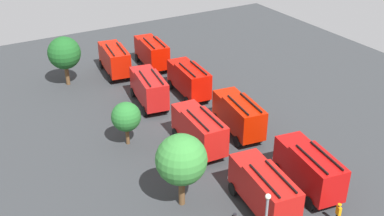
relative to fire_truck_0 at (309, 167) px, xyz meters
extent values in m
plane|color=#2D3033|center=(14.98, 2.41, -2.15)|extent=(66.82, 66.82, 0.00)
cube|color=#AE0D0C|center=(2.42, -0.37, -0.05)|extent=(2.55, 2.80, 2.60)
cube|color=#8C9EAD|center=(3.46, -0.53, 0.26)|extent=(0.40, 2.11, 1.46)
cube|color=#AE0D0C|center=(-1.04, 0.16, 0.10)|extent=(5.12, 3.20, 2.90)
cube|color=black|center=(-0.94, 0.84, 1.67)|extent=(4.29, 0.77, 0.12)
cube|color=black|center=(-1.14, -0.52, 1.67)|extent=(4.29, 0.77, 0.12)
cube|color=silver|center=(3.61, -0.55, -1.20)|extent=(0.56, 2.38, 0.28)
cylinder|color=black|center=(2.80, 0.79, -1.60)|extent=(1.14, 0.51, 1.10)
cylinder|color=black|center=(2.44, -1.59, -1.60)|extent=(1.14, 0.51, 1.10)
cylinder|color=black|center=(-2.04, 1.53, -1.60)|extent=(1.14, 0.51, 1.10)
cylinder|color=black|center=(-2.41, -0.85, -1.60)|extent=(1.14, 0.51, 1.10)
cube|color=#B11502|center=(12.76, -0.56, -0.05)|extent=(2.52, 2.78, 2.60)
cube|color=#8C9EAD|center=(13.80, -0.71, 0.26)|extent=(0.37, 2.12, 1.46)
cube|color=#B11502|center=(9.30, -0.08, 0.10)|extent=(5.10, 3.14, 2.90)
cube|color=black|center=(9.39, 0.60, 1.67)|extent=(4.30, 0.71, 0.12)
cube|color=black|center=(9.20, -0.76, 1.67)|extent=(4.30, 0.71, 0.12)
cube|color=silver|center=(13.95, -0.73, -1.20)|extent=(0.53, 2.38, 0.28)
cylinder|color=black|center=(13.13, 0.60, -1.60)|extent=(1.14, 0.50, 1.10)
cylinder|color=black|center=(12.80, -1.78, -1.60)|extent=(1.14, 0.50, 1.10)
cylinder|color=black|center=(8.27, 1.27, -1.60)|extent=(1.14, 0.50, 1.10)
cylinder|color=black|center=(7.94, -1.11, -1.60)|extent=(1.14, 0.50, 1.10)
cube|color=#BB0C04|center=(22.59, -0.35, -0.05)|extent=(2.41, 2.68, 2.60)
cube|color=#8C9EAD|center=(23.63, -0.44, 0.26)|extent=(0.27, 2.12, 1.46)
cube|color=#BB0C04|center=(19.10, -0.04, 0.10)|extent=(5.00, 2.91, 2.90)
cube|color=black|center=(19.16, 0.64, 1.67)|extent=(4.31, 0.50, 0.12)
cube|color=black|center=(19.04, -0.73, 1.67)|extent=(4.31, 0.50, 0.12)
cube|color=silver|center=(23.78, -0.46, -1.20)|extent=(0.41, 2.38, 0.28)
cylinder|color=black|center=(22.89, 0.83, -1.60)|extent=(1.13, 0.45, 1.10)
cylinder|color=black|center=(22.68, -1.56, -1.60)|extent=(1.13, 0.45, 1.10)
cylinder|color=black|center=(18.01, 1.26, -1.60)|extent=(1.13, 0.45, 1.10)
cylinder|color=black|center=(17.80, -1.13, -1.60)|extent=(1.13, 0.45, 1.10)
cube|color=#BC0E02|center=(32.41, -0.38, -0.05)|extent=(2.45, 2.71, 2.60)
cube|color=#8C9EAD|center=(33.46, -0.48, 0.26)|extent=(0.30, 2.12, 1.46)
cube|color=#BC0E02|center=(28.93, -0.01, 0.10)|extent=(5.03, 2.98, 2.90)
cube|color=black|center=(29.00, 0.67, 1.67)|extent=(4.31, 0.57, 0.12)
cube|color=black|center=(28.86, -0.70, 1.67)|extent=(4.31, 0.57, 0.12)
cube|color=silver|center=(33.61, -0.50, -1.20)|extent=(0.44, 2.38, 0.28)
cylinder|color=black|center=(32.73, 0.80, -1.60)|extent=(1.13, 0.46, 1.10)
cylinder|color=black|center=(32.49, -1.59, -1.60)|extent=(1.13, 0.46, 1.10)
cylinder|color=black|center=(27.86, 1.30, -1.60)|extent=(1.13, 0.46, 1.10)
cylinder|color=black|center=(27.61, -1.08, -1.60)|extent=(1.13, 0.46, 1.10)
cube|color=#B11511|center=(2.06, 4.58, -0.05)|extent=(2.51, 2.76, 2.60)
cube|color=#8C9EAD|center=(3.10, 4.44, 0.26)|extent=(0.35, 2.12, 1.46)
cube|color=#B11511|center=(-1.41, 5.03, 0.10)|extent=(5.08, 3.10, 2.90)
cube|color=black|center=(-1.32, 5.71, 1.67)|extent=(4.30, 0.68, 0.12)
cube|color=black|center=(-1.50, 4.35, 1.67)|extent=(4.30, 0.68, 0.12)
cube|color=silver|center=(3.25, 4.42, -1.20)|extent=(0.51, 2.38, 0.28)
cylinder|color=black|center=(2.42, 5.74, -1.60)|extent=(1.14, 0.49, 1.10)
cylinder|color=black|center=(2.11, 3.36, -1.60)|extent=(1.14, 0.49, 1.10)
cube|color=red|center=(12.24, 4.48, -0.05)|extent=(2.35, 2.63, 2.60)
cube|color=#8C9EAD|center=(13.29, 4.41, 0.26)|extent=(0.21, 2.13, 1.46)
cube|color=red|center=(8.75, 4.70, 0.10)|extent=(4.95, 2.80, 2.90)
cube|color=black|center=(8.79, 5.38, 1.67)|extent=(4.32, 0.39, 0.12)
cube|color=black|center=(8.70, 4.01, 1.67)|extent=(4.32, 0.39, 0.12)
cube|color=silver|center=(13.44, 4.40, -1.20)|extent=(0.35, 2.38, 0.28)
cylinder|color=black|center=(12.51, 5.66, -1.60)|extent=(1.12, 0.42, 1.10)
cylinder|color=black|center=(12.36, 3.27, -1.60)|extent=(1.12, 0.42, 1.10)
cylinder|color=black|center=(7.62, 5.97, -1.60)|extent=(1.12, 0.42, 1.10)
cylinder|color=black|center=(7.47, 3.57, -1.60)|extent=(1.12, 0.42, 1.10)
cube|color=#AD1614|center=(22.72, 4.47, -0.05)|extent=(2.55, 2.81, 2.60)
cube|color=#8C9EAD|center=(23.75, 4.31, 0.26)|extent=(0.40, 2.11, 1.46)
cube|color=#AD1614|center=(19.26, 5.00, 0.10)|extent=(5.12, 3.20, 2.90)
cube|color=black|center=(19.36, 5.68, 1.67)|extent=(4.29, 0.78, 0.12)
cube|color=black|center=(19.15, 4.32, 1.67)|extent=(4.29, 0.78, 0.12)
cube|color=silver|center=(23.90, 4.28, -1.20)|extent=(0.56, 2.38, 0.28)
cylinder|color=black|center=(23.10, 5.62, -1.60)|extent=(1.14, 0.51, 1.10)
cylinder|color=black|center=(22.73, 3.25, -1.60)|extent=(1.14, 0.51, 1.10)
cylinder|color=black|center=(18.25, 6.37, -1.60)|extent=(1.14, 0.51, 1.10)
cylinder|color=black|center=(17.89, 3.99, -1.60)|extent=(1.14, 0.51, 1.10)
cube|color=#B41305|center=(32.59, 4.68, -0.05)|extent=(2.50, 2.76, 2.60)
cube|color=#8C9EAD|center=(33.63, 4.55, 0.26)|extent=(0.35, 2.12, 1.46)
cube|color=#B41305|center=(29.12, 5.12, 0.10)|extent=(5.08, 3.09, 2.90)
cube|color=black|center=(29.21, 5.80, 1.67)|extent=(4.30, 0.66, 0.12)
cube|color=black|center=(29.03, 4.44, 1.67)|extent=(4.30, 0.66, 0.12)
cube|color=silver|center=(33.78, 4.53, -1.20)|extent=(0.50, 2.38, 0.28)
cylinder|color=black|center=(32.94, 5.84, -1.60)|extent=(1.14, 0.49, 1.10)
cylinder|color=black|center=(32.64, 3.46, -1.60)|extent=(1.14, 0.49, 1.10)
cylinder|color=black|center=(28.08, 6.46, -1.60)|extent=(1.14, 0.49, 1.10)
cylinder|color=black|center=(27.78, 4.08, -1.60)|extent=(1.14, 0.49, 1.10)
sphere|color=brown|center=(-1.21, 8.12, -0.63)|extent=(0.21, 0.21, 0.21)
cylinder|color=black|center=(-1.21, 8.12, -0.54)|extent=(0.27, 0.27, 0.06)
cube|color=orange|center=(-4.33, 0.84, -0.98)|extent=(0.46, 0.33, 0.71)
sphere|color=#9E704C|center=(-4.33, 0.84, -0.50)|extent=(0.23, 0.23, 0.23)
cylinder|color=orange|center=(-4.33, 0.84, -0.41)|extent=(0.29, 0.29, 0.07)
cylinder|color=black|center=(-0.89, 2.30, -1.78)|extent=(0.16, 0.16, 0.75)
cylinder|color=black|center=(-0.94, 2.09, -1.78)|extent=(0.16, 0.16, 0.75)
cube|color=black|center=(-0.92, 2.20, -1.08)|extent=(0.34, 0.47, 0.65)
sphere|color=beige|center=(-0.92, 2.20, -0.65)|extent=(0.21, 0.21, 0.21)
cylinder|color=black|center=(-0.92, 2.20, -0.57)|extent=(0.26, 0.26, 0.06)
cylinder|color=brown|center=(3.49, 9.93, -0.90)|extent=(0.50, 0.50, 2.51)
sphere|color=#337A33|center=(3.49, 9.93, 2.07)|extent=(4.02, 4.02, 4.02)
cylinder|color=brown|center=(13.97, 10.15, -1.27)|extent=(0.35, 0.35, 1.77)
sphere|color=#236628|center=(13.97, 10.15, 0.82)|extent=(2.83, 2.83, 2.83)
cylinder|color=brown|center=(30.21, 11.14, -0.93)|extent=(0.49, 0.49, 2.44)
sphere|color=#19511E|center=(30.21, 11.14, 1.94)|extent=(3.90, 3.90, 3.90)
cone|color=#F2600C|center=(25.12, -2.07, -1.85)|extent=(0.43, 0.43, 0.61)
cone|color=#F2600C|center=(12.44, -2.73, -1.80)|extent=(0.50, 0.50, 0.71)
cone|color=#F2600C|center=(29.93, -2.35, -1.87)|extent=(0.39, 0.39, 0.56)
sphere|color=#F2EFCC|center=(-5.55, 8.94, 4.40)|extent=(0.36, 0.36, 0.36)
camera|label=1|loc=(-22.70, 24.02, 22.26)|focal=44.07mm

